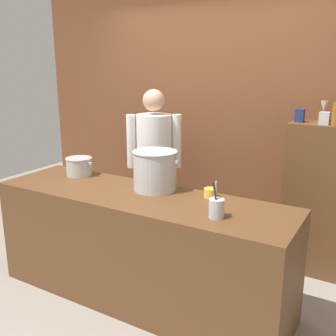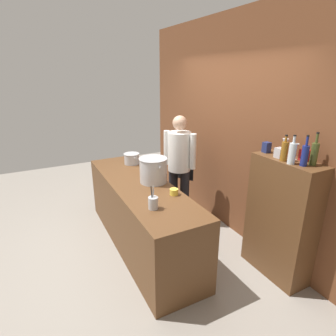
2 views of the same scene
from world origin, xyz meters
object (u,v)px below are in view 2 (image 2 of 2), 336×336
Objects in this scene: stockpot_small at (132,159)px; wine_bottle_clear at (292,153)px; wine_bottle_cobalt at (305,155)px; spice_tin_red at (305,155)px; butter_jar at (174,192)px; spice_tin_navy at (267,147)px; utensil_crock at (153,203)px; wine_bottle_amber at (284,151)px; wine_bottle_olive at (314,153)px; wine_glass_short at (295,148)px; spice_tin_silver at (280,153)px; wine_glass_tall at (285,144)px; stockpot_large at (153,170)px; chef at (179,162)px.

wine_bottle_clear reaches higher than stockpot_small.
wine_bottle_cobalt reaches higher than spice_tin_red.
spice_tin_navy reaches higher than butter_jar.
spice_tin_red is at bearing 67.03° from utensil_crock.
utensil_crock is 1.55m from wine_bottle_cobalt.
butter_jar is at bearing -129.61° from wine_bottle_amber.
wine_bottle_olive is 1.90× the size of wine_glass_short.
spice_tin_silver is at bearing -140.28° from spice_tin_red.
spice_tin_navy is at bearing 80.93° from utensil_crock.
stockpot_small is 1.00× the size of wine_bottle_cobalt.
spice_tin_navy is at bearing -162.98° from spice_tin_red.
wine_bottle_clear is 0.28m from wine_glass_tall.
wine_bottle_clear is 0.22m from spice_tin_red.
spice_tin_navy is (1.71, 0.99, 0.47)m from stockpot_small.
stockpot_large is 1.39× the size of wine_bottle_cobalt.
wine_glass_short is at bearing 80.63° from wine_bottle_amber.
wine_glass_tall is 0.23m from spice_tin_red.
utensil_crock is 1.43m from wine_bottle_amber.
stockpot_small is 2.64× the size of spice_tin_red.
wine_bottle_amber is 2.36× the size of spice_tin_red.
wine_bottle_cobalt is (0.72, 1.27, 0.53)m from utensil_crock.
wine_glass_short is (0.02, 0.13, 0.02)m from wine_bottle_amber.
chef is 3.95× the size of stockpot_large.
wine_bottle_clear is 1.54× the size of wine_glass_tall.
spice_tin_silver is at bearing 41.43° from stockpot_large.
wine_bottle_cobalt is 0.11m from wine_bottle_olive.
wine_glass_short is (0.74, 1.00, 0.58)m from butter_jar.
spice_tin_red is (0.21, 0.05, -0.07)m from wine_glass_tall.
wine_glass_tall is 1.11× the size of wine_glass_short.
wine_glass_tall is 1.62× the size of spice_tin_navy.
wine_glass_short is (1.60, 0.44, 0.55)m from chef.
utensil_crock reaches higher than butter_jar.
wine_bottle_clear is (-0.12, -0.16, -0.01)m from wine_bottle_olive.
stockpot_small is 2.35m from wine_glass_short.
wine_bottle_amber is at bearing 67.21° from utensil_crock.
stockpot_small is at bearing -178.17° from butter_jar.
spice_tin_red is (0.09, 0.20, -0.05)m from wine_bottle_amber.
wine_glass_tall is at bearing 129.89° from wine_bottle_amber.
wine_bottle_amber is (0.72, 0.87, 0.56)m from butter_jar.
wine_bottle_amber is 0.12m from spice_tin_silver.
stockpot_small is at bearing -157.08° from wine_bottle_clear.
stockpot_large is at bearing -142.95° from wine_bottle_olive.
utensil_crock is 1.65m from wine_bottle_olive.
spice_tin_navy reaches higher than stockpot_small.
wine_bottle_amber reaches higher than wine_glass_short.
utensil_crock is 1.42m from spice_tin_silver.
butter_jar is (0.47, 0.05, -0.12)m from stockpot_large.
wine_glass_short reaches higher than stockpot_small.
stockpot_large is 1.66m from wine_glass_short.
spice_tin_navy is (0.41, 0.95, 0.51)m from butter_jar.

